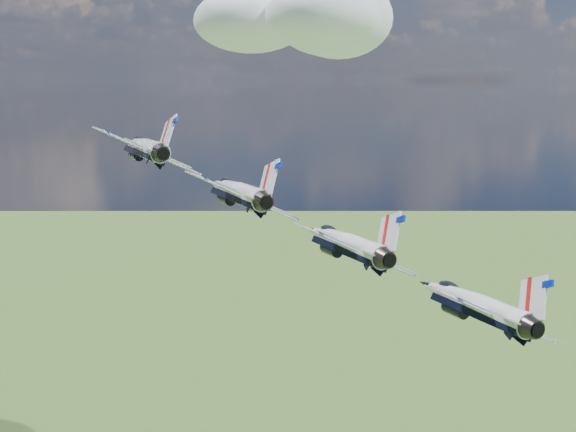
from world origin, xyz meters
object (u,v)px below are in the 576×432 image
object	(u,v)px
jet_3	(472,303)
jet_1	(236,191)
jet_0	(144,148)
jet_2	(344,243)

from	to	relation	value
jet_3	jet_1	bearing A→B (deg)	122.45
jet_0	jet_2	world-z (taller)	jet_0
jet_0	jet_3	xyz separation A→B (m)	(23.11, -26.84, -10.78)
jet_1	jet_3	bearing A→B (deg)	-57.55
jet_0	jet_2	distance (m)	24.68
jet_2	jet_1	bearing A→B (deg)	122.45
jet_1	jet_3	xyz separation A→B (m)	(15.41, -17.89, -7.18)
jet_2	jet_3	xyz separation A→B (m)	(7.70, -8.95, -3.59)
jet_1	jet_2	distance (m)	12.34
jet_3	jet_0	bearing A→B (deg)	122.45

